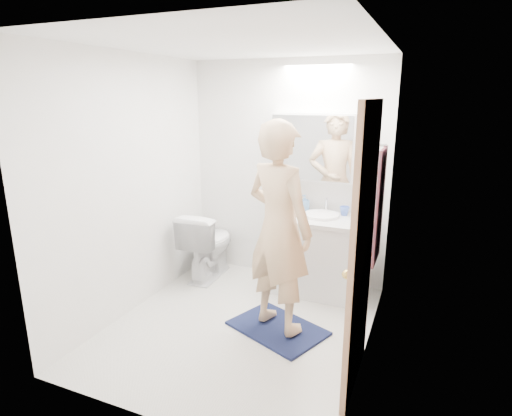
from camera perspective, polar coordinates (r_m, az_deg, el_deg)
The scene contains 22 objects.
floor at distance 3.95m, azimuth -2.16°, elevation -15.69°, with size 2.50×2.50×0.00m, color silver.
ceiling at distance 3.42m, azimuth -2.58°, elevation 21.43°, with size 2.50×2.50×0.00m, color white.
wall_back at distance 4.63m, azimuth 4.28°, elevation 4.81°, with size 2.50×2.50×0.00m, color white.
wall_front at distance 2.47m, azimuth -14.86°, elevation -4.84°, with size 2.50×2.50×0.00m, color white.
wall_left at distance 4.08m, azimuth -16.49°, elevation 2.83°, with size 2.50×2.50×0.00m, color white.
wall_right at distance 3.20m, azimuth 15.78°, elevation -0.38°, with size 2.50×2.50×0.00m, color white.
vanity_cabinet at distance 4.46m, azimuth 8.58°, elevation -6.55°, with size 0.90×0.55×0.78m, color silver.
countertop at distance 4.33m, azimuth 8.79°, elevation -1.49°, with size 0.95×0.58×0.04m, color silver.
sink_basin at distance 4.35m, azimuth 8.91°, elevation -0.95°, with size 0.36×0.36×0.03m, color white.
faucet at distance 4.51m, azimuth 9.54°, elevation 0.46°, with size 0.02×0.02×0.16m, color silver.
medicine_cabinet at distance 4.43m, azimuth 7.75°, elevation 8.18°, with size 0.88×0.14×0.70m, color white.
mirror_panel at distance 4.36m, azimuth 7.48°, elevation 8.07°, with size 0.84×0.01×0.66m, color silver.
toilet at distance 4.81m, azimuth -6.54°, elevation -4.87°, with size 0.44×0.77×0.78m, color white.
bath_rug at distance 3.89m, azimuth 2.94°, elevation -16.00°, with size 0.80×0.55×0.02m, color #152344.
person at distance 3.51m, azimuth 3.14°, elevation -2.76°, with size 0.66×0.43×1.80m, color #D8AF81.
door at distance 2.93m, azimuth 14.19°, elevation -5.80°, with size 0.04×0.80×2.00m, color tan.
door_knob at distance 2.68m, azimuth 12.23°, elevation -8.84°, with size 0.06×0.06×0.06m, color gold.
towel at distance 3.75m, azimuth 16.46°, elevation 0.24°, with size 0.02×0.42×1.00m, color #13193E.
towel_hook at distance 3.66m, azimuth 16.86°, elevation 8.15°, with size 0.02×0.02×0.07m, color silver.
soap_bottle_a at distance 4.53m, azimuth 4.98°, elevation 1.06°, with size 0.08×0.08×0.22m, color beige.
soap_bottle_b at distance 4.53m, azimuth 6.63°, elevation 0.72°, with size 0.08×0.08×0.17m, color #5686BA.
toothbrush_cup at distance 4.42m, azimuth 11.93°, elevation -0.39°, with size 0.10×0.10×0.09m, color #466BD4.
Camera 1 is at (1.46, -3.07, 2.02)m, focal length 29.41 mm.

